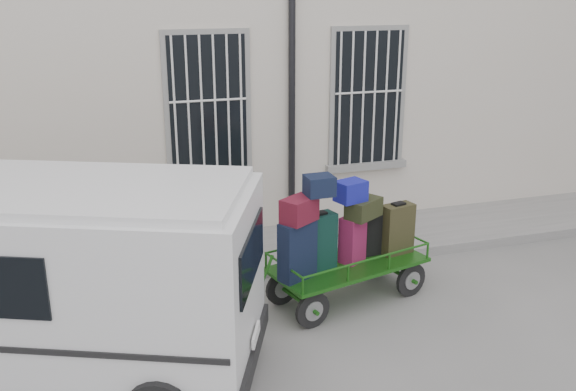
% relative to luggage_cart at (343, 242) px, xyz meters
% --- Properties ---
extents(ground, '(80.00, 80.00, 0.00)m').
position_rel_luggage_cart_xyz_m(ground, '(-0.85, -0.36, -0.87)').
color(ground, slate).
rests_on(ground, ground).
extents(building, '(24.00, 5.15, 6.00)m').
position_rel_luggage_cart_xyz_m(building, '(-0.84, 5.13, 2.13)').
color(building, beige).
rests_on(building, ground).
extents(sidewalk, '(24.00, 1.70, 0.15)m').
position_rel_luggage_cart_xyz_m(sidewalk, '(-0.85, 1.84, -0.79)').
color(sidewalk, gray).
rests_on(sidewalk, ground).
extents(luggage_cart, '(2.51, 1.45, 1.85)m').
position_rel_luggage_cart_xyz_m(luggage_cart, '(0.00, 0.00, 0.00)').
color(luggage_cart, black).
rests_on(luggage_cart, ground).
extents(van, '(4.69, 3.36, 2.20)m').
position_rel_luggage_cart_xyz_m(van, '(-3.59, -0.70, 0.39)').
color(van, white).
rests_on(van, ground).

